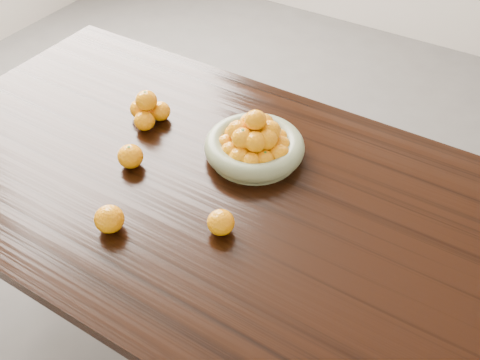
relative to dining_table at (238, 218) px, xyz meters
The scene contains 7 objects.
ground 0.66m from the dining_table, ahead, with size 5.00×5.00×0.00m, color #4E4C4A.
dining_table is the anchor object (origin of this frame).
fruit_bowl 0.21m from the dining_table, 105.19° to the left, with size 0.28×0.28×0.15m.
orange_pyramid 0.44m from the dining_table, 162.06° to the left, with size 0.12×0.13×0.11m.
loose_orange_0 0.34m from the dining_table, 169.97° to the right, with size 0.07×0.07×0.07m, color #FFA007.
loose_orange_1 0.36m from the dining_table, 127.74° to the right, with size 0.07×0.07×0.07m, color #FFA007.
loose_orange_2 0.18m from the dining_table, 76.22° to the right, with size 0.07×0.07×0.06m, color #FFA007.
Camera 1 is at (0.53, -0.85, 1.75)m, focal length 40.00 mm.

